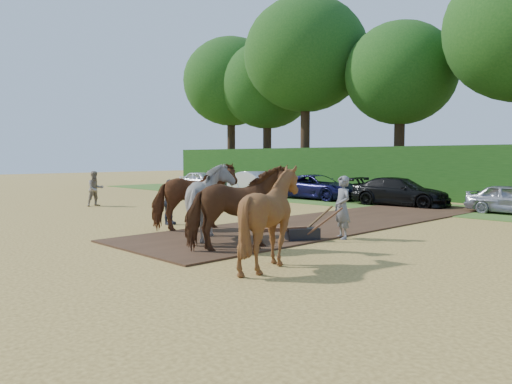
{
  "coord_description": "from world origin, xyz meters",
  "views": [
    {
      "loc": [
        12.5,
        -7.83,
        2.4
      ],
      "look_at": [
        2.33,
        2.01,
        1.4
      ],
      "focal_mm": 35.0,
      "sensor_mm": 36.0,
      "label": 1
    }
  ],
  "objects": [
    {
      "name": "hedgerow",
      "position": [
        0.0,
        18.5,
        1.5
      ],
      "size": [
        46.0,
        1.6,
        3.0
      ],
      "primitive_type": "cube",
      "color": "#14380F",
      "rests_on": "ground"
    },
    {
      "name": "ground",
      "position": [
        0.0,
        0.0,
        0.0
      ],
      "size": [
        120.0,
        120.0,
        0.0
      ],
      "primitive_type": "plane",
      "color": "gold",
      "rests_on": "ground"
    },
    {
      "name": "treeline",
      "position": [
        -1.69,
        21.69,
        8.97
      ],
      "size": [
        48.7,
        10.6,
        14.21
      ],
      "color": "#382616",
      "rests_on": "ground"
    },
    {
      "name": "earth_strip",
      "position": [
        1.5,
        7.0,
        0.03
      ],
      "size": [
        4.5,
        17.0,
        0.05
      ],
      "primitive_type": "cube",
      "color": "#472D1C",
      "rests_on": "ground"
    },
    {
      "name": "spectator_near",
      "position": [
        -10.29,
        3.34,
        0.85
      ],
      "size": [
        0.69,
        0.86,
        1.71
      ],
      "primitive_type": "imported",
      "rotation": [
        0.0,
        0.0,
        1.52
      ],
      "color": "#B2A48C",
      "rests_on": "ground"
    },
    {
      "name": "grass_verge",
      "position": [
        0.0,
        14.0,
        0.01
      ],
      "size": [
        50.0,
        5.0,
        0.03
      ],
      "primitive_type": "cube",
      "color": "#38601E",
      "rests_on": "ground"
    },
    {
      "name": "plough_team",
      "position": [
        2.41,
        0.88,
        1.1
      ],
      "size": [
        7.69,
        5.84,
        2.22
      ],
      "color": "brown",
      "rests_on": "ground"
    },
    {
      "name": "parked_cars",
      "position": [
        -2.87,
        14.21,
        0.7
      ],
      "size": [
        30.35,
        2.64,
        1.47
      ],
      "color": "silver",
      "rests_on": "ground"
    },
    {
      "name": "spectator_far",
      "position": [
        -2.27,
        2.17,
        0.8
      ],
      "size": [
        0.45,
        0.96,
        1.6
      ],
      "primitive_type": "imported",
      "rotation": [
        0.0,
        0.0,
        1.63
      ],
      "color": "#292D37",
      "rests_on": "ground"
    }
  ]
}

